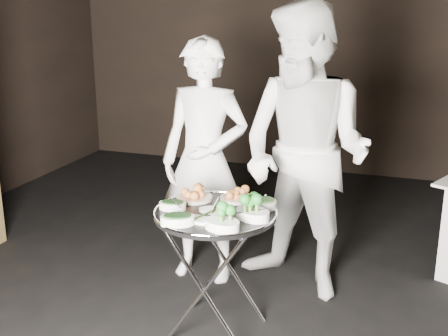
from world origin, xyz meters
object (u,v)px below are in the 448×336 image
(waiter_right, at_px, (305,154))
(waiter_left, at_px, (204,162))
(tray_stand, at_px, (215,268))
(serving_tray, at_px, (215,213))

(waiter_right, bearing_deg, waiter_left, -156.12)
(waiter_right, bearing_deg, tray_stand, -94.94)
(tray_stand, relative_size, waiter_left, 0.44)
(serving_tray, xyz_separation_m, waiter_left, (-0.31, 0.66, 0.09))
(tray_stand, xyz_separation_m, serving_tray, (0.00, -0.00, 0.33))
(serving_tray, height_order, waiter_left, waiter_left)
(tray_stand, bearing_deg, serving_tray, -14.04)
(serving_tray, distance_m, waiter_right, 0.79)
(waiter_left, bearing_deg, waiter_right, 2.02)
(tray_stand, distance_m, serving_tray, 0.33)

